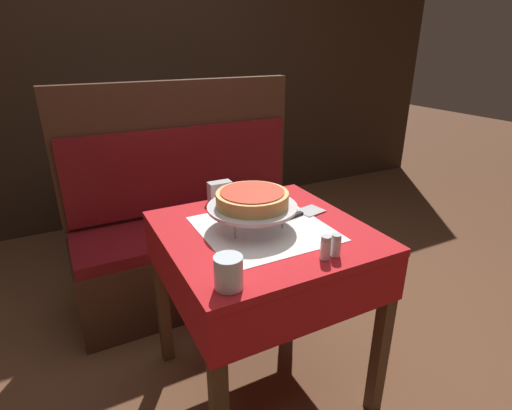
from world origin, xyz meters
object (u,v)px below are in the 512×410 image
at_px(water_glass_near, 229,272).
at_px(condiment_caddy, 143,131).
at_px(dining_table_front, 263,256).
at_px(pizza_server, 298,215).
at_px(dining_table_rear, 151,153).
at_px(pepper_shaker, 336,245).
at_px(salt_shaker, 326,248).
at_px(pizza_pan_stand, 252,208).
at_px(napkin_holder, 220,192).
at_px(deep_dish_pizza, 252,198).
at_px(booth_bench, 195,238).

xyz_separation_m(water_glass_near, condiment_caddy, (0.21, 2.00, 0.00)).
height_order(dining_table_front, pizza_server, pizza_server).
height_order(dining_table_rear, pepper_shaker, pepper_shaker).
distance_m(dining_table_rear, condiment_caddy, 0.16).
bearing_deg(dining_table_rear, salt_shaker, -87.19).
relative_size(pizza_pan_stand, water_glass_near, 3.43).
height_order(water_glass_near, pepper_shaker, water_glass_near).
height_order(pizza_server, napkin_holder, napkin_holder).
height_order(water_glass_near, condiment_caddy, condiment_caddy).
bearing_deg(salt_shaker, pepper_shaker, 0.00).
relative_size(dining_table_rear, water_glass_near, 7.78).
distance_m(dining_table_front, deep_dish_pizza, 0.24).
height_order(dining_table_front, water_glass_near, water_glass_near).
xyz_separation_m(dining_table_front, napkin_holder, (-0.04, 0.32, 0.17)).
xyz_separation_m(dining_table_rear, pepper_shaker, (0.14, -1.97, 0.14)).
xyz_separation_m(pizza_server, water_glass_near, (-0.45, -0.33, 0.04)).
xyz_separation_m(deep_dish_pizza, pizza_server, (0.21, 0.01, -0.11)).
xyz_separation_m(dining_table_front, pizza_pan_stand, (-0.03, 0.03, 0.20)).
bearing_deg(salt_shaker, booth_bench, 94.24).
relative_size(dining_table_front, pizza_pan_stand, 2.26).
xyz_separation_m(dining_table_rear, deep_dish_pizza, (-0.01, -1.65, 0.22)).
height_order(deep_dish_pizza, condiment_caddy, condiment_caddy).
bearing_deg(pizza_pan_stand, pepper_shaker, -65.49).
distance_m(water_glass_near, pepper_shaker, 0.38).
bearing_deg(dining_table_front, dining_table_rear, 90.92).
height_order(dining_table_front, salt_shaker, salt_shaker).
height_order(dining_table_rear, deep_dish_pizza, deep_dish_pizza).
bearing_deg(dining_table_front, condiment_caddy, 92.06).
distance_m(dining_table_front, booth_bench, 0.85).
distance_m(booth_bench, salt_shaker, 1.18).
bearing_deg(condiment_caddy, pepper_shaker, -85.07).
height_order(booth_bench, pizza_pan_stand, booth_bench).
bearing_deg(dining_table_front, pepper_shaker, -68.98).
bearing_deg(dining_table_rear, napkin_holder, -90.59).
bearing_deg(salt_shaker, dining_table_rear, 92.81).
xyz_separation_m(deep_dish_pizza, pepper_shaker, (0.14, -0.32, -0.08)).
relative_size(dining_table_front, pizza_server, 2.80).
xyz_separation_m(dining_table_front, dining_table_rear, (-0.03, 1.68, 0.02)).
height_order(dining_table_front, napkin_holder, napkin_holder).
height_order(booth_bench, pepper_shaker, booth_bench).
distance_m(deep_dish_pizza, pizza_server, 0.24).
bearing_deg(water_glass_near, pizza_server, 36.43).
relative_size(dining_table_rear, napkin_holder, 7.60).
height_order(deep_dish_pizza, pizza_server, deep_dish_pizza).
distance_m(dining_table_rear, pepper_shaker, 1.98).
xyz_separation_m(pizza_pan_stand, condiment_caddy, (-0.03, 1.68, -0.03)).
height_order(napkin_holder, condiment_caddy, condiment_caddy).
relative_size(pizza_pan_stand, napkin_holder, 3.35).
xyz_separation_m(dining_table_front, water_glass_near, (-0.27, -0.29, 0.17)).
bearing_deg(booth_bench, pizza_pan_stand, -91.61).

